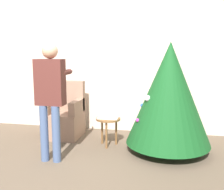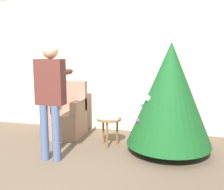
{
  "view_description": "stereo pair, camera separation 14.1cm",
  "coord_description": "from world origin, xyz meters",
  "px_view_note": "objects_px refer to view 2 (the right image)",
  "views": [
    {
      "loc": [
        1.3,
        -3.0,
        1.6
      ],
      "look_at": [
        0.53,
        0.82,
        0.96
      ],
      "focal_mm": 42.0,
      "sensor_mm": 36.0,
      "label": 1
    },
    {
      "loc": [
        1.44,
        -2.97,
        1.6
      ],
      "look_at": [
        0.53,
        0.82,
        0.96
      ],
      "focal_mm": 42.0,
      "sensor_mm": 36.0,
      "label": 2
    }
  ],
  "objects_px": {
    "christmas_tree": "(170,94)",
    "side_stool": "(109,122)",
    "person_standing": "(50,91)",
    "armchair": "(68,117)"
  },
  "relations": [
    {
      "from": "person_standing",
      "to": "side_stool",
      "type": "relative_size",
      "value": 3.56
    },
    {
      "from": "armchair",
      "to": "side_stool",
      "type": "distance_m",
      "value": 0.99
    },
    {
      "from": "christmas_tree",
      "to": "armchair",
      "type": "height_order",
      "value": "christmas_tree"
    },
    {
      "from": "armchair",
      "to": "side_stool",
      "type": "xyz_separation_m",
      "value": [
        0.92,
        -0.36,
        0.04
      ]
    },
    {
      "from": "christmas_tree",
      "to": "armchair",
      "type": "xyz_separation_m",
      "value": [
        -1.93,
        0.42,
        -0.58
      ]
    },
    {
      "from": "christmas_tree",
      "to": "side_stool",
      "type": "bearing_deg",
      "value": 176.64
    },
    {
      "from": "person_standing",
      "to": "armchair",
      "type": "bearing_deg",
      "value": 101.45
    },
    {
      "from": "christmas_tree",
      "to": "side_stool",
      "type": "relative_size",
      "value": 3.63
    },
    {
      "from": "side_stool",
      "to": "christmas_tree",
      "type": "bearing_deg",
      "value": -3.36
    },
    {
      "from": "armchair",
      "to": "person_standing",
      "type": "distance_m",
      "value": 1.33
    }
  ]
}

